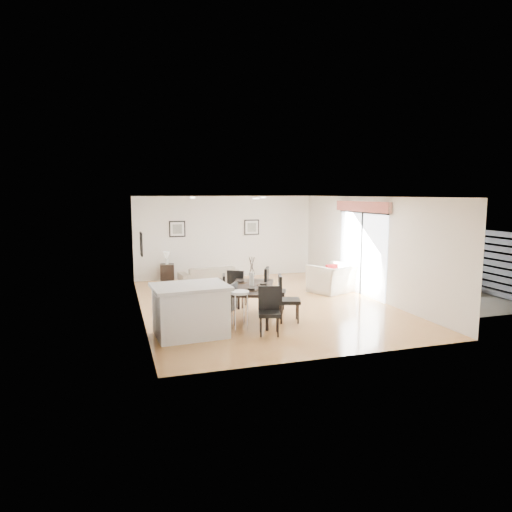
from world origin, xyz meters
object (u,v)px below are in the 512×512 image
object	(u,v)px
sofa	(210,275)
coffee_table	(203,289)
dining_chair_wfar	(219,293)
side_table	(167,273)
dining_chair_wnear	(229,303)
dining_chair_head	(269,308)
armchair	(333,278)
dining_chair_foot	(237,286)
kitchen_island	(191,310)
dining_chair_efar	(271,287)
dining_chair_enear	(285,296)
bar_stool	(240,297)
dining_table	(252,289)

from	to	relation	value
sofa	coffee_table	xyz separation A→B (m)	(-0.55, -1.71, -0.06)
dining_chair_wfar	side_table	xyz separation A→B (m)	(-0.67, 4.49, -0.25)
dining_chair_wnear	coffee_table	bearing A→B (deg)	-147.92
sofa	dining_chair_head	distance (m)	5.35
dining_chair_wnear	dining_chair_head	size ratio (longest dim) A/B	1.00
side_table	dining_chair_head	bearing A→B (deg)	-77.63
sofa	dining_chair_wnear	xyz separation A→B (m)	(-0.57, -4.72, 0.26)
armchair	side_table	xyz separation A→B (m)	(-4.33, 2.92, -0.11)
dining_chair_head	coffee_table	xyz separation A→B (m)	(-0.65, 3.64, -0.31)
dining_chair_wnear	dining_chair_wfar	size ratio (longest dim) A/B	0.99
dining_chair_foot	kitchen_island	distance (m)	2.39
dining_chair_efar	dining_chair_head	world-z (taller)	dining_chair_efar
coffee_table	dining_chair_wnear	bearing A→B (deg)	-85.14
armchair	dining_chair_wnear	xyz separation A→B (m)	(-3.67, -2.49, 0.14)
dining_chair_enear	bar_stool	bearing A→B (deg)	124.45
armchair	dining_chair_enear	world-z (taller)	dining_chair_enear
dining_chair_wfar	dining_chair_efar	xyz separation A→B (m)	(1.27, 0.06, 0.05)
sofa	dining_chair_wnear	distance (m)	4.76
dining_table	dining_chair_wnear	size ratio (longest dim) A/B	2.11
armchair	dining_chair_wnear	bearing A→B (deg)	10.80
sofa	bar_stool	world-z (taller)	bar_stool
dining_chair_wnear	bar_stool	size ratio (longest dim) A/B	1.15
side_table	kitchen_island	distance (m)	5.71
kitchen_island	bar_stool	distance (m)	1.02
side_table	bar_stool	xyz separation A→B (m)	(0.81, -5.70, 0.43)
side_table	dining_chair_enear	bearing A→B (deg)	-70.11
sofa	dining_chair_foot	distance (m)	3.11
dining_chair_enear	bar_stool	distance (m)	1.18
dining_chair_enear	dining_chair_efar	xyz separation A→B (m)	(0.00, 0.91, 0.01)
dining_chair_wnear	dining_chair_foot	xyz separation A→B (m)	(0.61, 1.62, -0.01)
dining_chair_enear	dining_chair_foot	size ratio (longest dim) A/B	1.11
dining_chair_efar	bar_stool	size ratio (longest dim) A/B	1.27
side_table	kitchen_island	xyz separation A→B (m)	(-0.19, -5.70, 0.23)
dining_chair_wnear	side_table	distance (m)	5.46
armchair	kitchen_island	distance (m)	5.30
dining_chair_wfar	dining_chair_efar	bearing A→B (deg)	105.38
dining_chair_wfar	dining_chair_efar	size ratio (longest dim) A/B	0.92
armchair	dining_chair_efar	xyz separation A→B (m)	(-2.39, -1.51, 0.19)
armchair	dining_table	distance (m)	3.64
side_table	dining_chair_wfar	bearing A→B (deg)	-81.57
dining_table	dining_chair_wfar	bearing A→B (deg)	167.62
dining_table	dining_chair_foot	xyz separation A→B (m)	(-0.04, 1.13, -0.15)
dining_chair_head	dining_chair_enear	bearing A→B (deg)	64.96
dining_chair_wfar	dining_chair_foot	size ratio (longest dim) A/B	1.03
dining_chair_wnear	dining_chair_efar	bearing A→B (deg)	159.82
dining_chair_wfar	dining_chair_efar	world-z (taller)	dining_chair_efar
dining_table	side_table	world-z (taller)	dining_table
armchair	dining_chair_head	world-z (taller)	dining_chair_head
armchair	dining_chair_head	size ratio (longest dim) A/B	1.28
armchair	side_table	distance (m)	5.22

